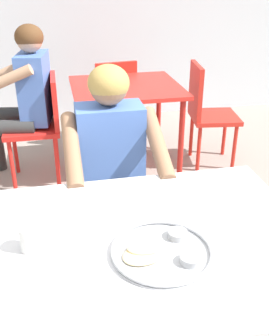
{
  "coord_description": "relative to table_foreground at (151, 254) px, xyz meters",
  "views": [
    {
      "loc": [
        -0.25,
        -1.04,
        1.58
      ],
      "look_at": [
        0.04,
        0.31,
        0.88
      ],
      "focal_mm": 42.95,
      "sensor_mm": 36.0,
      "label": 1
    }
  ],
  "objects": [
    {
      "name": "table_foreground",
      "position": [
        0.0,
        0.0,
        0.0
      ],
      "size": [
        1.16,
        0.9,
        0.73
      ],
      "color": "silver",
      "rests_on": "ground"
    },
    {
      "name": "thali_tray",
      "position": [
        0.01,
        -0.09,
        0.08
      ],
      "size": [
        0.34,
        0.34,
        0.03
      ],
      "color": "#B7BABF",
      "rests_on": "table_foreground"
    },
    {
      "name": "drinking_cup",
      "position": [
        -0.41,
        0.02,
        0.12
      ],
      "size": [
        0.07,
        0.07,
        0.09
      ],
      "color": "white",
      "rests_on": "table_foreground"
    },
    {
      "name": "chair_foreground",
      "position": [
        -0.02,
        0.93,
        -0.19
      ],
      "size": [
        0.39,
        0.39,
        0.8
      ],
      "color": "silver",
      "rests_on": "ground"
    },
    {
      "name": "diner_foreground",
      "position": [
        -0.02,
        0.71,
        0.03
      ],
      "size": [
        0.49,
        0.55,
        1.16
      ],
      "color": "#3E3E3E",
      "rests_on": "ground"
    },
    {
      "name": "table_background_red",
      "position": [
        0.28,
        1.96,
        -0.02
      ],
      "size": [
        0.85,
        0.8,
        0.73
      ],
      "color": "red",
      "rests_on": "ground"
    },
    {
      "name": "chair_red_left",
      "position": [
        -0.39,
        1.91,
        -0.16
      ],
      "size": [
        0.43,
        0.41,
        0.84
      ],
      "color": "red",
      "rests_on": "ground"
    },
    {
      "name": "chair_red_right",
      "position": [
        0.96,
        1.94,
        -0.16
      ],
      "size": [
        0.43,
        0.44,
        0.87
      ],
      "color": "red",
      "rests_on": "ground"
    },
    {
      "name": "chair_red_far",
      "position": [
        0.27,
        2.54,
        -0.19
      ],
      "size": [
        0.44,
        0.44,
        0.81
      ],
      "color": "red",
      "rests_on": "ground"
    },
    {
      "name": "patron_background",
      "position": [
        -0.51,
        1.98,
        0.06
      ],
      "size": [
        0.6,
        0.56,
        1.21
      ],
      "color": "#323232",
      "rests_on": "ground"
    }
  ]
}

